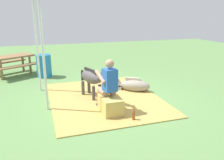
{
  "coord_description": "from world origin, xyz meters",
  "views": [
    {
      "loc": [
        -5.68,
        1.75,
        2.31
      ],
      "look_at": [
        0.01,
        -0.1,
        0.55
      ],
      "focal_mm": 37.23,
      "sensor_mm": 36.0,
      "label": 1
    }
  ],
  "objects": [
    {
      "name": "pony_standing",
      "position": [
        0.26,
        0.38,
        0.58
      ],
      "size": [
        1.3,
        0.64,
        0.95
      ],
      "color": "#4C4747",
      "rests_on": "ground"
    },
    {
      "name": "hay_patch",
      "position": [
        0.12,
        0.09,
        0.01
      ],
      "size": [
        3.56,
        2.91,
        0.02
      ],
      "primitive_type": "cube",
      "color": "tan",
      "rests_on": "ground"
    },
    {
      "name": "tent_pole_left",
      "position": [
        -0.17,
        1.62,
        1.3
      ],
      "size": [
        0.06,
        0.06,
        2.6
      ],
      "primitive_type": "cylinder",
      "color": "silver",
      "rests_on": "ground"
    },
    {
      "name": "hay_bale",
      "position": [
        -0.84,
        0.21,
        0.2
      ],
      "size": [
        0.7,
        0.44,
        0.4
      ],
      "primitive_type": "cube",
      "color": "tan",
      "rests_on": "ground"
    },
    {
      "name": "pony_lying",
      "position": [
        0.48,
        -0.89,
        0.19
      ],
      "size": [
        0.99,
        1.25,
        0.42
      ],
      "color": "gray",
      "rests_on": "ground"
    },
    {
      "name": "ground_plane",
      "position": [
        0.0,
        0.0,
        0.0
      ],
      "size": [
        24.0,
        24.0,
        0.0
      ],
      "primitive_type": "plane",
      "color": "#608C4C"
    },
    {
      "name": "person_seated",
      "position": [
        -0.68,
        0.23,
        0.69
      ],
      "size": [
        0.69,
        0.47,
        1.28
      ],
      "color": "tan",
      "rests_on": "ground"
    },
    {
      "name": "soda_bottle",
      "position": [
        -1.38,
        -0.15,
        0.14
      ],
      "size": [
        0.07,
        0.07,
        0.28
      ],
      "color": "brown",
      "rests_on": "ground"
    },
    {
      "name": "picnic_bench",
      "position": [
        3.53,
        2.66,
        0.58
      ],
      "size": [
        1.88,
        1.95,
        0.75
      ],
      "color": "olive",
      "rests_on": "ground"
    },
    {
      "name": "water_barrel",
      "position": [
        2.97,
        1.56,
        0.41
      ],
      "size": [
        0.53,
        0.53,
        0.83
      ],
      "primitive_type": "cylinder",
      "color": "#1E72B2",
      "rests_on": "ground"
    },
    {
      "name": "tent_pole_right",
      "position": [
        1.4,
        1.74,
        1.3
      ],
      "size": [
        0.06,
        0.06,
        2.6
      ],
      "primitive_type": "cylinder",
      "color": "silver",
      "rests_on": "ground"
    }
  ]
}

